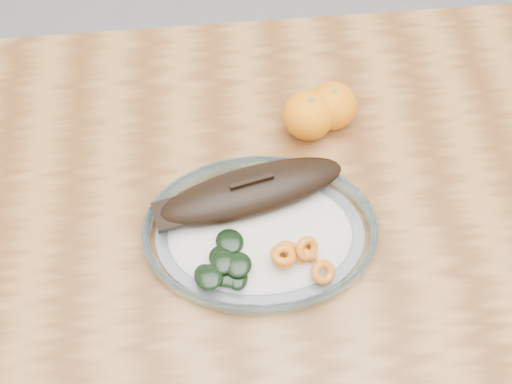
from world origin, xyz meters
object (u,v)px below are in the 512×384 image
Objects in this scene: dining_table at (298,262)px; plated_meal at (259,229)px; orange_right at (332,106)px; orange_left at (309,115)px.

dining_table is 0.13m from plated_meal.
orange_left is at bearing -158.13° from orange_right.
orange_left is (0.09, 0.17, 0.02)m from plated_meal.
orange_left is at bearing 79.99° from dining_table.
orange_right is (0.07, 0.19, 0.14)m from dining_table.
plated_meal reaches higher than orange_left.
orange_right is (0.12, 0.18, 0.02)m from plated_meal.
plated_meal is 8.15× the size of orange_right.
dining_table is 15.86× the size of orange_left.
orange_right is at bearing 59.09° from plated_meal.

